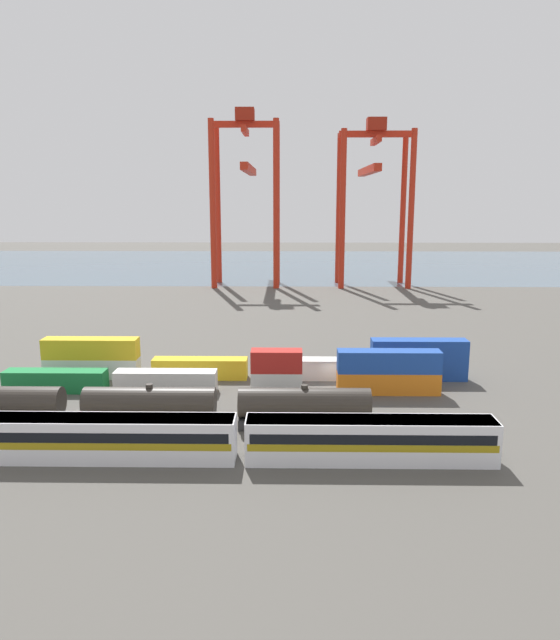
# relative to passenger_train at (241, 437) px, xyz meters

# --- Properties ---
(ground_plane) EXTENTS (420.00, 420.00, 0.00)m
(ground_plane) POSITION_rel_passenger_train_xyz_m (9.58, 61.56, -2.14)
(ground_plane) COLOR #4C4944
(harbour_water) EXTENTS (400.00, 110.00, 0.01)m
(harbour_water) POSITION_rel_passenger_train_xyz_m (9.58, 161.69, -2.14)
(harbour_water) COLOR #475B6B
(harbour_water) RESTS_ON ground_plane
(passenger_train) EXTENTS (44.53, 3.14, 3.90)m
(passenger_train) POSITION_rel_passenger_train_xyz_m (0.00, 0.00, 0.00)
(passenger_train) COLOR silver
(passenger_train) RESTS_ON ground_plane
(freight_tank_row) EXTENTS (44.31, 3.00, 4.46)m
(freight_tank_row) POSITION_rel_passenger_train_xyz_m (-9.78, 7.83, -0.02)
(freight_tank_row) COLOR #232326
(freight_tank_row) RESTS_ON ground_plane
(shipping_container_0) EXTENTS (12.10, 2.44, 2.60)m
(shipping_container_0) POSITION_rel_passenger_train_xyz_m (-23.72, 18.83, -0.84)
(shipping_container_0) COLOR #197538
(shipping_container_0) RESTS_ON ground_plane
(shipping_container_1) EXTENTS (12.10, 2.44, 2.60)m
(shipping_container_1) POSITION_rel_passenger_train_xyz_m (-10.48, 18.83, -0.84)
(shipping_container_1) COLOR silver
(shipping_container_1) RESTS_ON ground_plane
(shipping_container_2) EXTENTS (6.04, 2.44, 2.60)m
(shipping_container_2) POSITION_rel_passenger_train_xyz_m (2.75, 18.83, -0.84)
(shipping_container_2) COLOR silver
(shipping_container_2) RESTS_ON ground_plane
(shipping_container_3) EXTENTS (6.04, 2.44, 2.60)m
(shipping_container_3) POSITION_rel_passenger_train_xyz_m (2.75, 18.83, 1.76)
(shipping_container_3) COLOR #AD211C
(shipping_container_3) RESTS_ON shipping_container_2
(shipping_container_4) EXTENTS (12.10, 2.44, 2.60)m
(shipping_container_4) POSITION_rel_passenger_train_xyz_m (15.99, 18.83, -0.84)
(shipping_container_4) COLOR orange
(shipping_container_4) RESTS_ON ground_plane
(shipping_container_5) EXTENTS (12.10, 2.44, 2.60)m
(shipping_container_5) POSITION_rel_passenger_train_xyz_m (15.99, 18.83, 1.76)
(shipping_container_5) COLOR #1C4299
(shipping_container_5) RESTS_ON shipping_container_4
(shipping_container_6) EXTENTS (12.10, 2.44, 2.60)m
(shipping_container_6) POSITION_rel_passenger_train_xyz_m (-21.19, 24.45, -0.84)
(shipping_container_6) COLOR silver
(shipping_container_6) RESTS_ON ground_plane
(shipping_container_7) EXTENTS (12.10, 2.44, 2.60)m
(shipping_container_7) POSITION_rel_passenger_train_xyz_m (-21.19, 24.45, 1.76)
(shipping_container_7) COLOR gold
(shipping_container_7) RESTS_ON shipping_container_6
(shipping_container_8) EXTENTS (12.10, 2.44, 2.60)m
(shipping_container_8) POSITION_rel_passenger_train_xyz_m (-7.21, 24.45, -0.84)
(shipping_container_8) COLOR gold
(shipping_container_8) RESTS_ON ground_plane
(shipping_container_9) EXTENTS (12.10, 2.44, 2.60)m
(shipping_container_9) POSITION_rel_passenger_train_xyz_m (6.77, 24.45, -0.84)
(shipping_container_9) COLOR silver
(shipping_container_9) RESTS_ON ground_plane
(shipping_container_10) EXTENTS (12.10, 2.44, 2.60)m
(shipping_container_10) POSITION_rel_passenger_train_xyz_m (20.75, 24.45, -0.84)
(shipping_container_10) COLOR #1C4299
(shipping_container_10) RESTS_ON ground_plane
(shipping_container_11) EXTENTS (12.10, 2.44, 2.60)m
(shipping_container_11) POSITION_rel_passenger_train_xyz_m (20.75, 24.45, 1.76)
(shipping_container_11) COLOR #1C4299
(shipping_container_11) RESTS_ON shipping_container_10
(gantry_crane_west) EXTENTS (17.74, 39.12, 45.52)m
(gantry_crane_west) POSITION_rel_passenger_train_xyz_m (-7.24, 112.51, 25.21)
(gantry_crane_west) COLOR red
(gantry_crane_west) RESTS_ON ground_plane
(gantry_crane_central) EXTENTS (18.96, 36.91, 43.07)m
(gantry_crane_central) POSITION_rel_passenger_train_xyz_m (26.34, 112.24, 24.16)
(gantry_crane_central) COLOR red
(gantry_crane_central) RESTS_ON ground_plane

